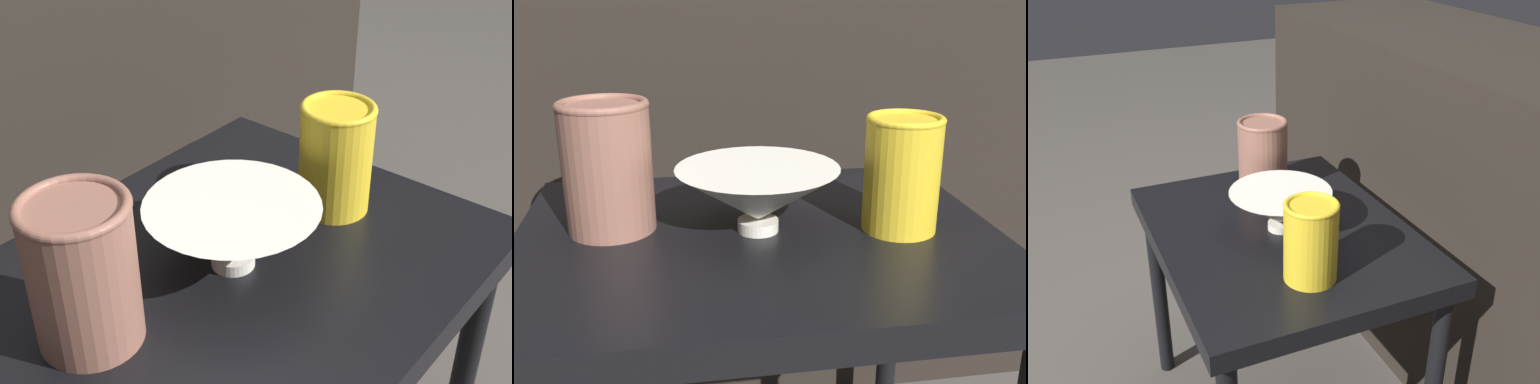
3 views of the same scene
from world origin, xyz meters
TOP-DOWN VIEW (x-y plane):
  - table at (0.00, 0.00)m, footprint 0.62×0.50m
  - bowl at (0.00, -0.00)m, footprint 0.21×0.21m
  - vase_textured_left at (-0.19, 0.04)m, footprint 0.11×0.11m
  - vase_colorful_right at (0.18, -0.02)m, footprint 0.10×0.10m

SIDE VIEW (x-z plane):
  - table at x=0.00m, z-range 0.20..0.72m
  - bowl at x=0.00m, z-range 0.53..0.62m
  - vase_colorful_right at x=0.18m, z-range 0.53..0.68m
  - vase_textured_left at x=-0.19m, z-range 0.53..0.70m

